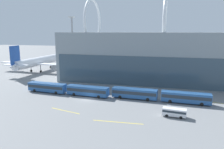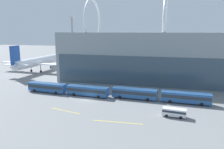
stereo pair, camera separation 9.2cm
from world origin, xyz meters
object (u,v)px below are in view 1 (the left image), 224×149
at_px(shuttle_bus_3, 186,97).
at_px(shuttle_bus_0, 47,87).
at_px(service_van_foreground, 174,112).
at_px(airliner_at_gate_near, 36,62).
at_px(airliner_at_gate_far, 141,62).
at_px(shuttle_bus_2, 135,93).
at_px(floodlight_mast, 73,45).
at_px(shuttle_bus_1, 88,90).

bearing_deg(shuttle_bus_3, shuttle_bus_0, -177.63).
height_order(shuttle_bus_3, service_van_foreground, shuttle_bus_3).
bearing_deg(shuttle_bus_3, airliner_at_gate_near, 157.89).
bearing_deg(airliner_at_gate_far, service_van_foreground, -162.89).
xyz_separation_m(shuttle_bus_2, service_van_foreground, (11.21, -11.49, -0.61)).
height_order(airliner_at_gate_near, floodlight_mast, floodlight_mast).
distance_m(airliner_at_gate_far, shuttle_bus_0, 47.05).
distance_m(service_van_foreground, floodlight_mast, 51.18).
bearing_deg(service_van_foreground, shuttle_bus_2, 140.34).
relative_size(airliner_at_gate_near, floodlight_mast, 1.51).
height_order(airliner_at_gate_near, shuttle_bus_0, airliner_at_gate_near).
bearing_deg(floodlight_mast, airliner_at_gate_near, 154.62).
bearing_deg(airliner_at_gate_far, shuttle_bus_0, 148.29).
xyz_separation_m(airliner_at_gate_far, floodlight_mast, (-24.69, -20.47, 8.70)).
relative_size(service_van_foreground, floodlight_mast, 0.22).
xyz_separation_m(airliner_at_gate_far, shuttle_bus_2, (3.39, -39.10, -3.66)).
bearing_deg(shuttle_bus_1, airliner_at_gate_near, 144.60).
relative_size(shuttle_bus_2, floodlight_mast, 0.53).
bearing_deg(shuttle_bus_2, shuttle_bus_3, 0.37).
distance_m(shuttle_bus_1, floodlight_mast, 26.96).
relative_size(airliner_at_gate_near, airliner_at_gate_far, 1.01).
relative_size(airliner_at_gate_near, shuttle_bus_0, 2.87).
xyz_separation_m(shuttle_bus_2, shuttle_bus_3, (14.37, -0.52, 0.00)).
bearing_deg(floodlight_mast, shuttle_bus_3, -24.28).
distance_m(airliner_at_gate_near, floodlight_mast, 29.52).
bearing_deg(shuttle_bus_2, airliner_at_gate_far, 97.42).
bearing_deg(shuttle_bus_0, shuttle_bus_2, 4.83).
relative_size(shuttle_bus_0, shuttle_bus_2, 1.00).
height_order(service_van_foreground, floodlight_mast, floodlight_mast).
bearing_deg(floodlight_mast, service_van_foreground, -37.47).
xyz_separation_m(shuttle_bus_0, shuttle_bus_1, (14.37, -0.66, 0.00)).
distance_m(shuttle_bus_1, service_van_foreground, 27.65).
xyz_separation_m(shuttle_bus_3, service_van_foreground, (-3.16, -10.97, -0.61)).
distance_m(airliner_at_gate_near, shuttle_bus_1, 50.40).
bearing_deg(shuttle_bus_1, airliner_at_gate_far, 78.33).
xyz_separation_m(shuttle_bus_2, floodlight_mast, (-28.09, 18.63, 12.35)).
xyz_separation_m(airliner_at_gate_near, shuttle_bus_3, (67.81, -31.18, -3.20)).
distance_m(shuttle_bus_1, shuttle_bus_3, 28.75).
relative_size(airliner_at_gate_far, shuttle_bus_1, 2.84).
relative_size(shuttle_bus_0, shuttle_bus_3, 1.00).
relative_size(shuttle_bus_2, service_van_foreground, 2.38).
height_order(shuttle_bus_0, service_van_foreground, shuttle_bus_0).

